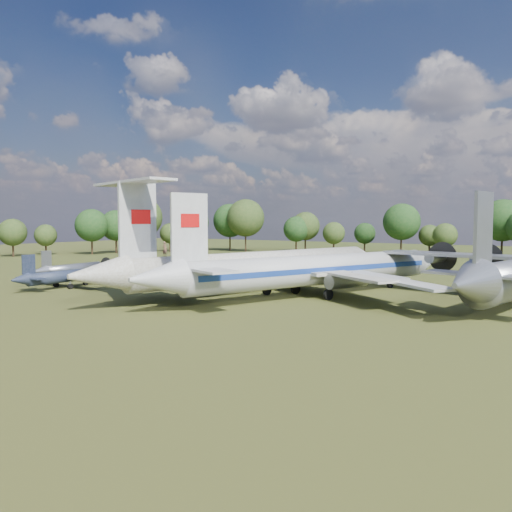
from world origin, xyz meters
The scene contains 6 objects.
ground centered at (0.00, 0.00, 0.00)m, with size 300.00×300.00×0.00m, color #223A13.
il62_airliner centered at (4.44, 2.30, 2.59)m, with size 40.68×52.89×5.19m, color silver, non-canonical shape.
tu104_jet centered at (12.47, 2.28, 2.52)m, with size 37.76×50.34×5.03m, color silver, non-canonical shape.
small_prop_west centered at (-19.75, -9.87, 1.21)m, with size 12.15×16.56×2.43m, color black, non-canonical shape.
small_prop_northwest centered at (-28.39, -2.03, 1.17)m, with size 11.70×15.96×2.34m, color #A1A4A9, non-canonical shape.
person_on_il62 centered at (0.51, -11.68, 6.02)m, with size 0.61×0.40×1.68m, color brown.
Camera 1 is at (39.00, -52.16, 9.09)m, focal length 35.00 mm.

